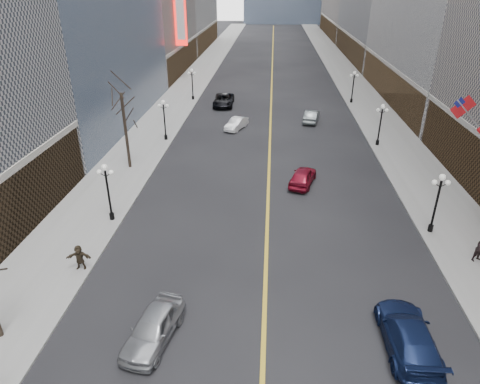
% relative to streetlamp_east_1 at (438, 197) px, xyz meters
% --- Properties ---
extents(sidewalk_east, '(6.00, 230.00, 0.15)m').
position_rel_streetlamp_east_1_xyz_m(sidewalk_east, '(2.20, 40.00, -2.83)').
color(sidewalk_east, gray).
rests_on(sidewalk_east, ground).
extents(sidewalk_west, '(6.00, 230.00, 0.15)m').
position_rel_streetlamp_east_1_xyz_m(sidewalk_west, '(-25.80, 40.00, -2.83)').
color(sidewalk_west, gray).
rests_on(sidewalk_west, ground).
extents(lane_line, '(0.25, 200.00, 0.02)m').
position_rel_streetlamp_east_1_xyz_m(lane_line, '(-11.80, 50.00, -2.89)').
color(lane_line, gold).
rests_on(lane_line, ground).
extents(streetlamp_east_1, '(1.26, 0.44, 4.52)m').
position_rel_streetlamp_east_1_xyz_m(streetlamp_east_1, '(0.00, 0.00, 0.00)').
color(streetlamp_east_1, black).
rests_on(streetlamp_east_1, sidewalk_east).
extents(streetlamp_east_2, '(1.26, 0.44, 4.52)m').
position_rel_streetlamp_east_1_xyz_m(streetlamp_east_2, '(0.00, 18.00, 0.00)').
color(streetlamp_east_2, black).
rests_on(streetlamp_east_2, sidewalk_east).
extents(streetlamp_east_3, '(1.26, 0.44, 4.52)m').
position_rel_streetlamp_east_1_xyz_m(streetlamp_east_3, '(0.00, 36.00, 0.00)').
color(streetlamp_east_3, black).
rests_on(streetlamp_east_3, sidewalk_east).
extents(streetlamp_west_1, '(1.26, 0.44, 4.52)m').
position_rel_streetlamp_east_1_xyz_m(streetlamp_west_1, '(-23.60, 0.00, 0.00)').
color(streetlamp_west_1, black).
rests_on(streetlamp_west_1, sidewalk_west).
extents(streetlamp_west_2, '(1.26, 0.44, 4.52)m').
position_rel_streetlamp_east_1_xyz_m(streetlamp_west_2, '(-23.60, 18.00, 0.00)').
color(streetlamp_west_2, black).
rests_on(streetlamp_west_2, sidewalk_west).
extents(streetlamp_west_3, '(1.26, 0.44, 4.52)m').
position_rel_streetlamp_east_1_xyz_m(streetlamp_west_3, '(-23.60, 36.00, 0.00)').
color(streetlamp_west_3, black).
rests_on(streetlamp_west_3, sidewalk_west).
extents(flag_5, '(2.87, 0.12, 2.87)m').
position_rel_streetlamp_east_1_xyz_m(flag_5, '(3.51, 7.00, 4.39)').
color(flag_5, '#B2B2B7').
rests_on(flag_5, ground).
extents(theatre_marquee, '(2.00, 0.55, 12.00)m').
position_rel_streetlamp_east_1_xyz_m(theatre_marquee, '(-27.68, 50.00, 9.10)').
color(theatre_marquee, red).
rests_on(theatre_marquee, ground).
extents(tree_west_far, '(3.60, 3.60, 7.92)m').
position_rel_streetlamp_east_1_xyz_m(tree_west_far, '(-25.30, 10.00, 3.34)').
color(tree_west_far, '#2D231C').
rests_on(tree_west_far, sidewalk_west).
extents(car_nb_near, '(2.81, 5.04, 1.62)m').
position_rel_streetlamp_east_1_xyz_m(car_nb_near, '(-17.38, -11.55, -2.09)').
color(car_nb_near, '#9DA0A5').
rests_on(car_nb_near, ground).
extents(car_nb_mid, '(2.80, 4.37, 1.36)m').
position_rel_streetlamp_east_1_xyz_m(car_nb_mid, '(-15.95, 22.72, -2.22)').
color(car_nb_mid, silver).
rests_on(car_nb_mid, ground).
extents(car_nb_far, '(2.83, 5.98, 1.65)m').
position_rel_streetlamp_east_1_xyz_m(car_nb_far, '(-18.64, 33.23, -2.08)').
color(car_nb_far, black).
rests_on(car_nb_far, ground).
extents(car_sb_near, '(2.35, 5.75, 1.67)m').
position_rel_streetlamp_east_1_xyz_m(car_sb_near, '(-4.69, -11.18, -2.07)').
color(car_sb_near, '#121E45').
rests_on(car_sb_near, ground).
extents(car_sb_mid, '(3.02, 4.89, 1.55)m').
position_rel_streetlamp_east_1_xyz_m(car_sb_mid, '(-8.78, 7.54, -2.13)').
color(car_sb_mid, maroon).
rests_on(car_sb_mid, ground).
extents(car_sb_far, '(2.53, 4.84, 1.52)m').
position_rel_streetlamp_east_1_xyz_m(car_sb_far, '(-6.58, 26.37, -2.14)').
color(car_sb_far, '#555C5D').
rests_on(car_sb_far, ground).
extents(ped_west_far, '(1.58, 0.56, 1.68)m').
position_rel_streetlamp_east_1_xyz_m(ped_west_far, '(-23.45, -6.17, -1.91)').
color(ped_west_far, '#2E2519').
rests_on(ped_west_far, sidewalk_west).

